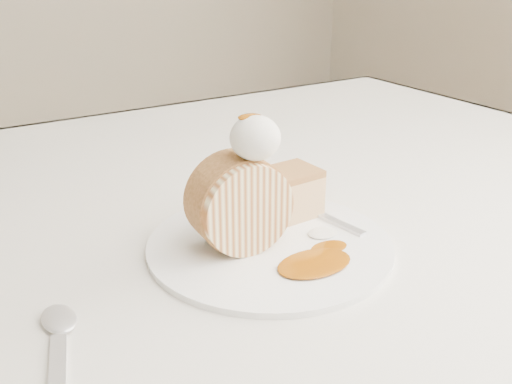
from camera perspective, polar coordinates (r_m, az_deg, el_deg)
table at (r=0.71m, az=-7.54°, el=-8.10°), size 1.40×0.90×0.75m
plate at (r=0.58m, az=1.38°, el=-5.26°), size 0.26×0.26×0.01m
roulade_slice at (r=0.55m, az=-1.65°, el=-1.16°), size 0.09×0.06×0.09m
cake_chunk at (r=0.62m, az=3.55°, el=-0.28°), size 0.06×0.05×0.05m
whipped_cream at (r=0.52m, az=-0.08°, el=5.43°), size 0.05×0.05×0.04m
caramel_drizzle at (r=0.52m, az=-0.59°, el=8.06°), size 0.02×0.02×0.01m
caramel_pool at (r=0.54m, az=5.85°, el=-7.09°), size 0.08×0.05×0.00m
fork at (r=0.62m, az=7.02°, el=-2.55°), size 0.04×0.15×0.00m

